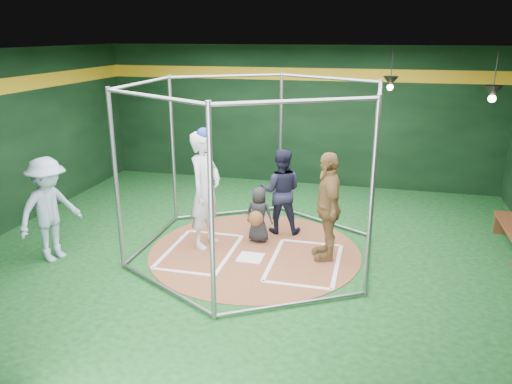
# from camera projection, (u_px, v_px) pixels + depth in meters

# --- Properties ---
(room_shell) EXTENTS (10.10, 9.10, 3.53)m
(room_shell) POSITION_uv_depth(u_px,v_px,m) (255.00, 157.00, 8.49)
(room_shell) COLOR #0D3A13
(room_shell) RESTS_ON ground
(clay_disc) EXTENTS (3.80, 3.80, 0.01)m
(clay_disc) POSITION_uv_depth(u_px,v_px,m) (255.00, 251.00, 9.01)
(clay_disc) COLOR brown
(clay_disc) RESTS_ON ground
(home_plate) EXTENTS (0.43, 0.43, 0.01)m
(home_plate) POSITION_uv_depth(u_px,v_px,m) (251.00, 257.00, 8.73)
(home_plate) COLOR white
(home_plate) RESTS_ON clay_disc
(batter_box_left) EXTENTS (1.17, 1.77, 0.01)m
(batter_box_left) POSITION_uv_depth(u_px,v_px,m) (200.00, 251.00, 9.00)
(batter_box_left) COLOR white
(batter_box_left) RESTS_ON clay_disc
(batter_box_right) EXTENTS (1.17, 1.77, 0.01)m
(batter_box_right) POSITION_uv_depth(u_px,v_px,m) (305.00, 262.00, 8.56)
(batter_box_right) COLOR white
(batter_box_right) RESTS_ON clay_disc
(batting_cage) EXTENTS (4.05, 4.67, 3.00)m
(batting_cage) POSITION_uv_depth(u_px,v_px,m) (255.00, 172.00, 8.56)
(batting_cage) COLOR gray
(batting_cage) RESTS_ON ground
(pendant_lamp_near) EXTENTS (0.34, 0.34, 0.90)m
(pendant_lamp_near) POSITION_uv_depth(u_px,v_px,m) (391.00, 82.00, 11.01)
(pendant_lamp_near) COLOR black
(pendant_lamp_near) RESTS_ON room_shell
(pendant_lamp_far) EXTENTS (0.34, 0.34, 0.90)m
(pendant_lamp_far) POSITION_uv_depth(u_px,v_px,m) (493.00, 92.00, 9.12)
(pendant_lamp_far) COLOR black
(pendant_lamp_far) RESTS_ON room_shell
(batter_figure) EXTENTS (0.64, 0.86, 2.20)m
(batter_figure) POSITION_uv_depth(u_px,v_px,m) (205.00, 189.00, 8.96)
(batter_figure) COLOR silver
(batter_figure) RESTS_ON clay_disc
(visitor_leopard) EXTENTS (0.74, 1.19, 1.89)m
(visitor_leopard) POSITION_uv_depth(u_px,v_px,m) (328.00, 206.00, 8.49)
(visitor_leopard) COLOR #AD844A
(visitor_leopard) RESTS_ON clay_disc
(catcher_figure) EXTENTS (0.54, 0.58, 1.05)m
(catcher_figure) POSITION_uv_depth(u_px,v_px,m) (259.00, 215.00, 9.28)
(catcher_figure) COLOR black
(catcher_figure) RESTS_ON clay_disc
(umpire) EXTENTS (0.88, 0.72, 1.67)m
(umpire) POSITION_uv_depth(u_px,v_px,m) (281.00, 191.00, 9.65)
(umpire) COLOR black
(umpire) RESTS_ON clay_disc
(bystander_blue) EXTENTS (1.03, 1.33, 1.82)m
(bystander_blue) POSITION_uv_depth(u_px,v_px,m) (49.00, 210.00, 8.46)
(bystander_blue) COLOR #8CA3B9
(bystander_blue) RESTS_ON ground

